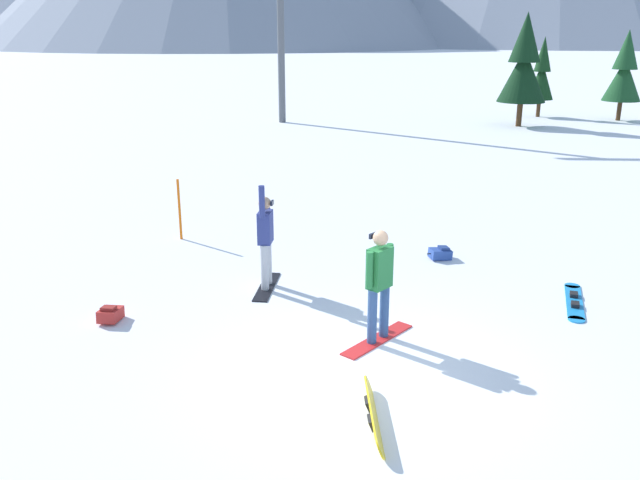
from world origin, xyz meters
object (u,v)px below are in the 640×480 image
loose_snowboard_near_right (574,301)px  snowboarder_foreground (379,283)px  pine_tree_twin (624,71)px  pine_tree_leaning (542,74)px  loose_snowboard_near_left (373,414)px  backpack_blue (440,253)px  trail_marker_pole (180,209)px  backpack_red (110,314)px  pine_tree_broad (524,65)px  snowboarder_midground (266,239)px

loose_snowboard_near_right → snowboarder_foreground: bearing=-154.5°
loose_snowboard_near_right → pine_tree_twin: bearing=68.3°
loose_snowboard_near_right → pine_tree_leaning: bearing=76.9°
pine_tree_twin → loose_snowboard_near_left: bearing=-115.2°
loose_snowboard_near_left → pine_tree_twin: pine_tree_twin is taller
backpack_blue → trail_marker_pole: (-5.94, 1.12, 0.59)m
snowboarder_foreground → trail_marker_pole: snowboarder_foreground is taller
loose_snowboard_near_left → loose_snowboard_near_right: loose_snowboard_near_left is taller
backpack_red → snowboarder_foreground: bearing=-6.3°
trail_marker_pole → pine_tree_broad: bearing=57.6°
loose_snowboard_near_left → pine_tree_leaning: size_ratio=0.40×
pine_tree_twin → backpack_blue: bearing=-118.0°
loose_snowboard_near_right → backpack_blue: size_ratio=3.48×
snowboarder_midground → loose_snowboard_near_left: snowboarder_midground is taller
snowboarder_midground → pine_tree_leaning: bearing=65.7°
loose_snowboard_near_right → trail_marker_pole: bearing=157.2°
pine_tree_leaning → backpack_blue: bearing=-108.9°
backpack_red → trail_marker_pole: (0.05, 4.62, 0.59)m
loose_snowboard_near_right → pine_tree_broad: pine_tree_broad is taller
loose_snowboard_near_right → snowboarder_midground: bearing=175.5°
loose_snowboard_near_left → backpack_blue: (1.60, 6.35, -0.01)m
pine_tree_twin → snowboarder_foreground: bearing=-116.9°
snowboarder_midground → trail_marker_pole: 3.82m
backpack_red → pine_tree_broad: pine_tree_broad is taller
snowboarder_foreground → trail_marker_pole: bearing=131.1°
loose_snowboard_near_right → trail_marker_pole: size_ratio=1.33×
snowboarder_foreground → loose_snowboard_near_left: bearing=-93.2°
snowboarder_midground → backpack_blue: 4.07m
backpack_red → pine_tree_twin: bearing=55.5°
trail_marker_pole → snowboarder_foreground: bearing=-48.9°
backpack_red → pine_tree_broad: 27.19m
loose_snowboard_near_left → pine_tree_leaning: 32.38m
backpack_blue → pine_tree_broad: size_ratio=0.10×
loose_snowboard_near_left → pine_tree_leaning: bearing=72.1°
snowboarder_foreground → pine_tree_twin: pine_tree_twin is taller
snowboarder_foreground → trail_marker_pole: 6.80m
loose_snowboard_near_left → pine_tree_broad: bearing=73.5°
pine_tree_broad → loose_snowboard_near_right: bearing=-100.5°
snowboarder_foreground → pine_tree_broad: 25.85m
snowboarder_foreground → pine_tree_twin: (13.71, 27.05, 1.58)m
backpack_blue → trail_marker_pole: 6.07m
snowboarder_foreground → pine_tree_leaning: (9.81, 28.39, 1.37)m
pine_tree_leaning → trail_marker_pole: bearing=-121.5°
backpack_blue → trail_marker_pole: trail_marker_pole is taller
backpack_red → pine_tree_leaning: bearing=62.8°
backpack_blue → pine_tree_leaning: size_ratio=0.13×
trail_marker_pole → pine_tree_twin: (18.17, 21.93, 1.84)m
snowboarder_midground → backpack_blue: snowboarder_midground is taller
snowboarder_foreground → pine_tree_broad: pine_tree_broad is taller
loose_snowboard_near_left → backpack_blue: backpack_blue is taller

